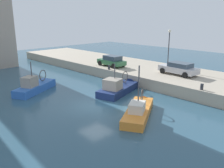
% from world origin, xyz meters
% --- Properties ---
extents(water_surface, '(80.00, 80.00, 0.00)m').
position_xyz_m(water_surface, '(0.00, 0.00, 0.00)').
color(water_surface, '#2D5166').
rests_on(water_surface, ground).
extents(quay_wall, '(9.00, 56.00, 1.20)m').
position_xyz_m(quay_wall, '(11.50, 0.00, 0.60)').
color(quay_wall, '#ADA08C').
rests_on(quay_wall, ground).
extents(fishing_boat_navy, '(6.45, 3.58, 4.04)m').
position_xyz_m(fishing_boat_navy, '(4.38, 1.29, 0.16)').
color(fishing_boat_navy, navy).
rests_on(fishing_boat_navy, ground).
extents(fishing_boat_blue, '(6.13, 4.20, 3.94)m').
position_xyz_m(fishing_boat_blue, '(-1.54, 7.64, 0.15)').
color(fishing_boat_blue, '#2D60B7').
rests_on(fishing_boat_blue, ground).
extents(fishing_boat_orange, '(6.36, 4.53, 4.80)m').
position_xyz_m(fishing_boat_orange, '(1.25, -3.87, 0.11)').
color(fishing_boat_orange, orange).
rests_on(fishing_boat_orange, ground).
extents(parked_car_silver, '(2.27, 4.45, 1.39)m').
position_xyz_m(parked_car_silver, '(11.10, -1.46, 1.92)').
color(parked_car_silver, '#B7B7BC').
rests_on(parked_car_silver, quay_wall).
extents(parked_car_green, '(2.08, 4.07, 1.41)m').
position_xyz_m(parked_car_green, '(9.04, 7.24, 1.92)').
color(parked_car_green, '#387547').
rests_on(parked_car_green, quay_wall).
extents(mooring_bollard_south, '(0.28, 0.28, 0.55)m').
position_xyz_m(mooring_bollard_south, '(7.35, -6.00, 1.48)').
color(mooring_bollard_south, '#2D2D33').
rests_on(mooring_bollard_south, quay_wall).
extents(mooring_bollard_mid, '(0.28, 0.28, 0.55)m').
position_xyz_m(mooring_bollard_mid, '(7.35, 6.00, 1.48)').
color(mooring_bollard_mid, '#2D2D33').
rests_on(mooring_bollard_mid, quay_wall).
extents(quay_streetlamp, '(0.36, 0.36, 4.83)m').
position_xyz_m(quay_streetlamp, '(13.00, 1.24, 4.45)').
color(quay_streetlamp, '#38383D').
rests_on(quay_streetlamp, quay_wall).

